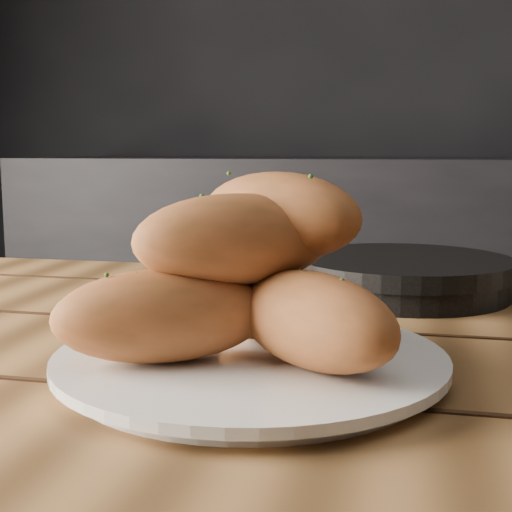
{
  "coord_description": "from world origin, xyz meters",
  "views": [
    {
      "loc": [
        -0.4,
        -0.19,
        0.92
      ],
      "look_at": [
        -0.52,
        0.35,
        0.84
      ],
      "focal_mm": 50.0,
      "sensor_mm": 36.0,
      "label": 1
    }
  ],
  "objects_px": {
    "plate": "(250,363)",
    "skillet": "(405,275)",
    "table": "(305,467)",
    "bread_rolls": "(249,277)"
  },
  "relations": [
    {
      "from": "table",
      "to": "bread_rolls",
      "type": "xyz_separation_m",
      "value": [
        -0.04,
        -0.05,
        0.17
      ]
    },
    {
      "from": "bread_rolls",
      "to": "skillet",
      "type": "bearing_deg",
      "value": 71.43
    },
    {
      "from": "table",
      "to": "plate",
      "type": "height_order",
      "value": "plate"
    },
    {
      "from": "table",
      "to": "skillet",
      "type": "xyz_separation_m",
      "value": [
        0.08,
        0.29,
        0.12
      ]
    },
    {
      "from": "table",
      "to": "bread_rolls",
      "type": "bearing_deg",
      "value": -128.74
    },
    {
      "from": "plate",
      "to": "skillet",
      "type": "bearing_deg",
      "value": 71.84
    },
    {
      "from": "table",
      "to": "bread_rolls",
      "type": "height_order",
      "value": "bread_rolls"
    },
    {
      "from": "bread_rolls",
      "to": "plate",
      "type": "bearing_deg",
      "value": -62.93
    },
    {
      "from": "table",
      "to": "plate",
      "type": "distance_m",
      "value": 0.12
    },
    {
      "from": "table",
      "to": "skillet",
      "type": "bearing_deg",
      "value": 75.41
    }
  ]
}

